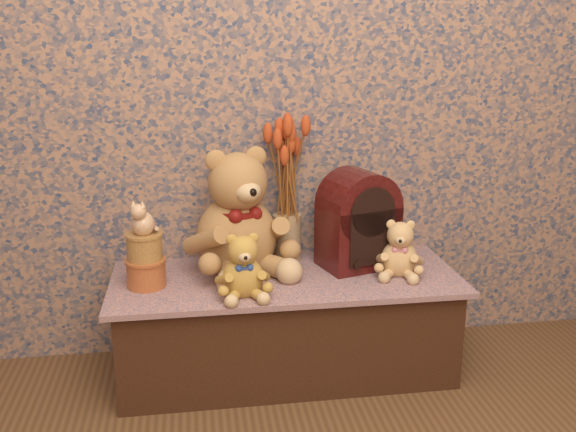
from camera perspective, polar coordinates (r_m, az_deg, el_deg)
name	(u,v)px	position (r m, az deg, el deg)	size (l,w,h in m)	color
display_shelf	(286,324)	(2.42, -0.18, -9.53)	(1.25, 0.52, 0.38)	#35446E
teddy_large	(236,205)	(2.34, -4.63, 0.93)	(0.39, 0.46, 0.49)	#A36B3F
teddy_medium	(243,262)	(2.15, -4.03, -4.07)	(0.18, 0.22, 0.23)	#B89234
teddy_small	(400,245)	(2.36, 9.86, -2.55)	(0.18, 0.21, 0.22)	tan
cathedral_radio	(358,219)	(2.40, 6.23, -0.24)	(0.27, 0.19, 0.37)	#3A0A0B
ceramic_vase	(287,237)	(2.48, -0.10, -1.89)	(0.11, 0.11, 0.18)	tan
dried_stalks	(287,158)	(2.40, -0.10, 5.14)	(0.23, 0.23, 0.44)	#C1461E
biscuit_tin_lower	(146,273)	(2.28, -12.44, -4.96)	(0.13, 0.13, 0.10)	#CD8A3C
biscuit_tin_upper	(145,247)	(2.25, -12.58, -2.71)	(0.12, 0.12, 0.09)	#D5BC5D
cat_figurine	(143,216)	(2.22, -12.75, -0.01)	(0.09, 0.10, 0.13)	silver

